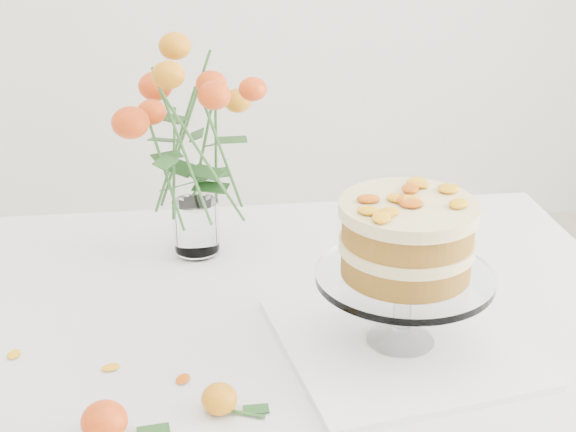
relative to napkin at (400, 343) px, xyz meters
name	(u,v)px	position (x,y,z in m)	size (l,w,h in m)	color
table	(199,371)	(-0.29, 0.09, -0.09)	(1.43, 0.93, 0.76)	tan
napkin	(400,343)	(0.00, 0.00, 0.00)	(0.33, 0.33, 0.01)	white
cake_stand	(406,246)	(0.00, 0.00, 0.16)	(0.25, 0.25, 0.23)	white
rose_vase	(191,126)	(-0.29, 0.34, 0.23)	(0.31, 0.31, 0.41)	white
loose_rose_near	(220,399)	(-0.27, -0.12, 0.01)	(0.08, 0.05, 0.04)	orange
loose_rose_far	(105,421)	(-0.41, -0.16, 0.02)	(0.10, 0.06, 0.05)	red
stray_petal_a	(111,368)	(-0.41, -0.01, 0.00)	(0.03, 0.02, 0.00)	#FFA810
stray_petal_b	(183,379)	(-0.31, -0.05, 0.00)	(0.03, 0.02, 0.00)	#FFA810
stray_petal_c	(213,395)	(-0.27, -0.09, 0.00)	(0.03, 0.02, 0.00)	#FFA810
stray_petal_d	(14,354)	(-0.55, 0.04, 0.00)	(0.03, 0.02, 0.00)	#FFA810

